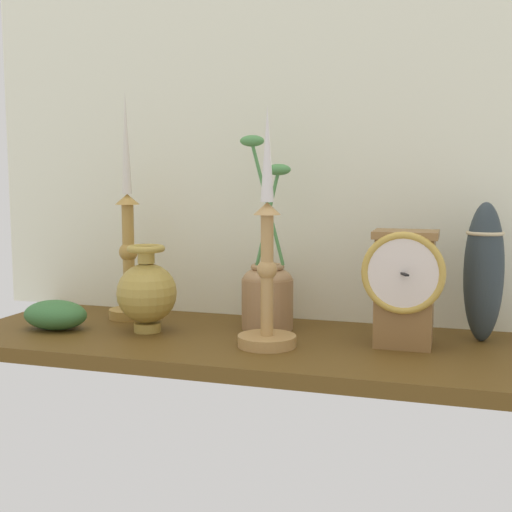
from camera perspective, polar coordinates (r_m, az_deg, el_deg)
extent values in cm
cube|color=#583C15|center=(112.41, -0.86, -7.69)|extent=(100.00, 36.00, 2.40)
cube|color=white|center=(126.78, 1.74, 9.29)|extent=(120.00, 2.00, 65.00)
cube|color=olive|center=(107.79, 12.78, -3.09)|extent=(8.98, 7.38, 17.42)
cube|color=olive|center=(106.64, 12.91, 1.85)|extent=(10.06, 8.27, 1.20)
torus|color=gold|center=(103.20, 12.65, -1.47)|extent=(12.87, 1.17, 12.87)
cylinder|color=silver|center=(103.10, 12.65, -1.47)|extent=(10.77, 0.40, 10.77)
cube|color=black|center=(102.81, 12.63, -1.50)|extent=(2.17, 4.00, 0.30)
cylinder|color=#B0843B|center=(129.71, -10.90, -4.92)|extent=(7.97, 7.97, 1.80)
cylinder|color=#B0843B|center=(127.99, -11.01, -0.10)|extent=(2.27, 2.27, 20.16)
sphere|color=#B0843B|center=(127.88, -11.02, 0.35)|extent=(3.64, 3.64, 3.64)
cone|color=#B0843B|center=(127.19, -11.12, 4.87)|extent=(4.68, 4.68, 2.00)
cone|color=beige|center=(127.34, -11.23, 9.72)|extent=(1.89, 1.89, 19.54)
cylinder|color=tan|center=(106.22, 0.96, -7.37)|extent=(9.44, 9.44, 1.80)
cylinder|color=tan|center=(104.17, 0.97, -1.72)|extent=(2.05, 2.05, 19.36)
sphere|color=tan|center=(104.04, 0.97, -1.19)|extent=(3.28, 3.28, 3.28)
cone|color=tan|center=(103.17, 0.98, 4.16)|extent=(4.42, 4.42, 2.00)
cone|color=silver|center=(103.15, 0.99, 8.89)|extent=(2.15, 2.15, 15.02)
cylinder|color=#AE913E|center=(117.81, -9.41, -6.11)|extent=(4.74, 4.74, 1.60)
sphere|color=#AE913E|center=(116.63, -9.47, -3.20)|extent=(10.54, 10.54, 10.54)
cylinder|color=#AE913E|center=(115.71, -9.53, 0.00)|extent=(2.95, 2.95, 2.58)
torus|color=#AE913E|center=(115.57, -9.54, 0.64)|extent=(6.64, 6.64, 1.20)
cylinder|color=#A47A4F|center=(117.92, 1.00, -4.17)|extent=(9.28, 9.28, 9.02)
ellipsoid|color=#A47A4F|center=(117.16, 1.00, -2.00)|extent=(8.81, 8.81, 4.41)
torus|color=#A47A4F|center=(116.85, 1.01, -0.93)|extent=(6.02, 6.02, 0.92)
cylinder|color=#4D8D4A|center=(116.03, 1.02, 3.27)|extent=(4.32, 1.31, 16.89)
ellipsoid|color=#4D8D4A|center=(115.68, 1.97, 7.51)|extent=(4.40, 2.80, 2.00)
cylinder|color=#4D8D4A|center=(115.91, 1.02, 4.51)|extent=(6.24, 0.87, 21.61)
ellipsoid|color=#4D8D4A|center=(116.73, -0.34, 9.97)|extent=(4.40, 2.80, 2.00)
ellipsoid|color=#2C373B|center=(113.83, 19.18, -1.35)|extent=(6.41, 6.41, 23.06)
torus|color=#CCB78C|center=(113.16, 19.30, 1.89)|extent=(6.05, 6.05, 0.60)
ellipsoid|color=#3A7039|center=(122.95, -17.04, -4.91)|extent=(11.86, 8.31, 5.26)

